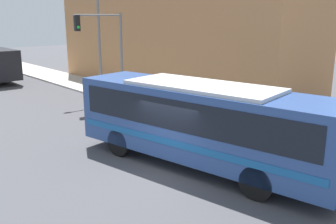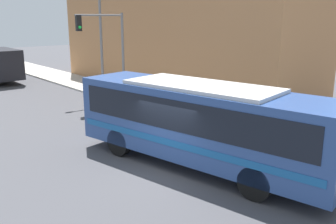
{
  "view_description": "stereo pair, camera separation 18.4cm",
  "coord_description": "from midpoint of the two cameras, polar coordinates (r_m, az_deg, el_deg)",
  "views": [
    {
      "loc": [
        -8.27,
        -9.37,
        5.44
      ],
      "look_at": [
        2.18,
        2.69,
        1.34
      ],
      "focal_mm": 40.0,
      "sensor_mm": 36.0,
      "label": 1
    },
    {
      "loc": [
        -8.13,
        -9.49,
        5.44
      ],
      "look_at": [
        2.18,
        2.69,
        1.34
      ],
      "focal_mm": 40.0,
      "sensor_mm": 36.0,
      "label": 2
    }
  ],
  "objects": [
    {
      "name": "building_facade",
      "position": [
        29.05,
        0.9,
        12.45
      ],
      "size": [
        6.0,
        22.89,
        8.91
      ],
      "color": "#B27A4C",
      "rests_on": "ground_plane"
    },
    {
      "name": "sidewalk",
      "position": [
        33.2,
        -14.03,
        4.64
      ],
      "size": [
        3.4,
        70.0,
        0.12
      ],
      "color": "#B7B2A8",
      "rests_on": "ground_plane"
    },
    {
      "name": "fire_hydrant",
      "position": [
        19.08,
        5.74,
        -0.72
      ],
      "size": [
        0.27,
        0.36,
        0.73
      ],
      "color": "#999999",
      "rests_on": "sidewalk"
    },
    {
      "name": "traffic_light_pole",
      "position": [
        23.73,
        -8.94,
        10.51
      ],
      "size": [
        3.28,
        0.35,
        5.53
      ],
      "color": "slate",
      "rests_on": "sidewalk"
    },
    {
      "name": "ground_plane",
      "position": [
        13.63,
        0.71,
        -9.13
      ],
      "size": [
        120.0,
        120.0,
        0.0
      ],
      "primitive_type": "plane",
      "color": "#47474C"
    },
    {
      "name": "street_lamp",
      "position": [
        26.55,
        -10.76,
        12.45
      ],
      "size": [
        2.94,
        0.28,
        7.59
      ],
      "color": "slate",
      "rests_on": "sidewalk"
    },
    {
      "name": "parking_meter",
      "position": [
        24.0,
        -5.85,
        3.79
      ],
      "size": [
        0.14,
        0.14,
        1.38
      ],
      "color": "slate",
      "rests_on": "sidewalk"
    },
    {
      "name": "city_bus",
      "position": [
        13.58,
        5.35,
        -1.13
      ],
      "size": [
        4.28,
        10.44,
        3.11
      ],
      "rotation": [
        0.0,
        0.0,
        0.18
      ],
      "color": "#2D4C8C",
      "rests_on": "ground_plane"
    }
  ]
}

